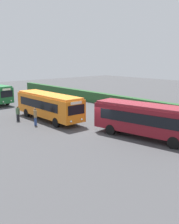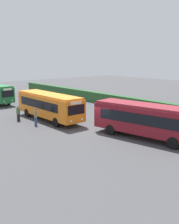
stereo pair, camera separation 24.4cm
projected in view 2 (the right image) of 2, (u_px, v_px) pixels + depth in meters
The scene contains 7 objects.
ground_plane at pixel (102, 132), 26.23m from camera, with size 113.39×113.39×0.00m, color #424244.
bus_orange at pixel (49, 105), 30.81m from camera, with size 10.34×2.61×3.06m.
bus_maroon at pixel (146, 119), 23.87m from camera, with size 10.18×4.14×3.08m.
person_left at pixel (18, 113), 30.59m from camera, with size 0.44×0.31×1.73m.
person_center at pixel (35, 116), 28.61m from camera, with size 0.52×0.40×1.89m.
hedge_row at pixel (167, 110), 32.99m from camera, with size 68.69×1.00×1.67m, color #2A552C.
traffic_cone at pixel (80, 109), 36.44m from camera, with size 0.36×0.36×0.60m, color orange.
Camera 2 is at (18.41, -17.37, 7.26)m, focal length 43.14 mm.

